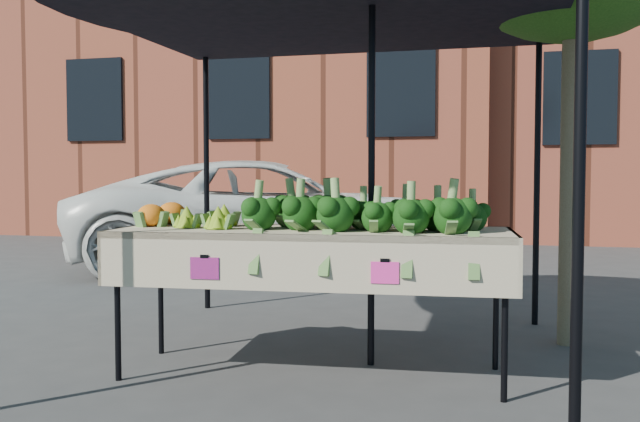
# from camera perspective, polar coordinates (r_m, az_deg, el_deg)

# --- Properties ---
(ground) EXTENTS (90.00, 90.00, 0.00)m
(ground) POSITION_cam_1_polar(r_m,az_deg,el_deg) (4.47, -0.72, -12.97)
(ground) COLOR #333336
(table) EXTENTS (2.45, 0.97, 0.90)m
(table) POSITION_cam_1_polar(r_m,az_deg,el_deg) (4.28, -0.66, -7.51)
(table) COLOR tan
(table) RESTS_ON ground
(canopy) EXTENTS (3.16, 3.16, 2.74)m
(canopy) POSITION_cam_1_polar(r_m,az_deg,el_deg) (4.60, 0.12, 4.74)
(canopy) COLOR black
(canopy) RESTS_ON ground
(broccoli_heap) EXTENTS (1.47, 0.57, 0.26)m
(broccoli_heap) POSITION_cam_1_polar(r_m,az_deg,el_deg) (4.16, 3.75, 0.26)
(broccoli_heap) COLOR black
(broccoli_heap) RESTS_ON table
(romanesco_cluster) EXTENTS (0.43, 0.47, 0.20)m
(romanesco_cluster) POSITION_cam_1_polar(r_m,az_deg,el_deg) (4.42, -9.09, -0.01)
(romanesco_cluster) COLOR #83B324
(romanesco_cluster) RESTS_ON table
(cauliflower_pair) EXTENTS (0.23, 0.43, 0.18)m
(cauliflower_pair) POSITION_cam_1_polar(r_m,az_deg,el_deg) (4.65, -12.89, -0.03)
(cauliflower_pair) COLOR orange
(cauliflower_pair) RESTS_ON table
(vehicle) EXTENTS (2.19, 2.71, 5.10)m
(vehicle) POSITION_cam_1_polar(r_m,az_deg,el_deg) (9.25, -4.21, 11.19)
(vehicle) COLOR white
(vehicle) RESTS_ON ground
(street_tree) EXTENTS (1.94, 1.94, 3.83)m
(street_tree) POSITION_cam_1_polar(r_m,az_deg,el_deg) (5.33, 19.97, 10.19)
(street_tree) COLOR #1E4C14
(street_tree) RESTS_ON ground
(building_left) EXTENTS (12.00, 8.00, 9.00)m
(building_left) POSITION_cam_1_polar(r_m,az_deg,el_deg) (17.58, -6.63, 13.67)
(building_left) COLOR brown
(building_left) RESTS_ON ground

